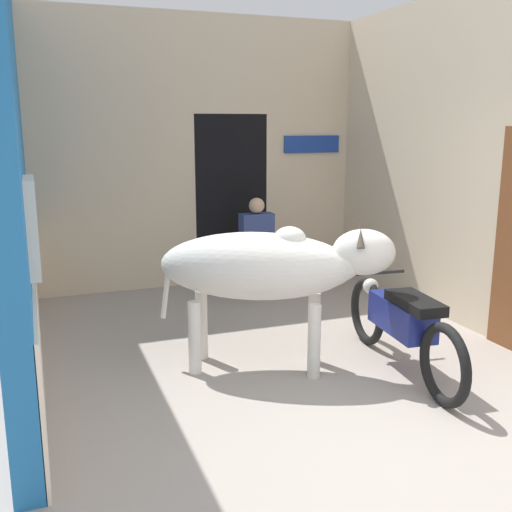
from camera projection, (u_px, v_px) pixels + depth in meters
name	position (u px, v px, depth m)	size (l,w,h in m)	color
ground_plane	(374.00, 439.00, 4.13)	(30.00, 30.00, 0.00)	#9E9389
wall_left_shopfront	(13.00, 178.00, 4.99)	(0.25, 4.37, 3.48)	#236BAD
wall_back_with_doorway	(207.00, 170.00, 8.09)	(4.27, 0.93, 3.48)	beige
wall_right_with_door	(454.00, 162.00, 6.47)	(0.22, 4.37, 3.48)	beige
cow	(269.00, 267.00, 5.13)	(2.01, 1.30, 1.31)	silver
motorcycle_near	(402.00, 323.00, 5.18)	(0.58, 2.02, 0.77)	black
shopkeeper_seated	(258.00, 244.00, 7.53)	(0.42, 0.33, 1.22)	brown
plastic_stool	(286.00, 272.00, 7.69)	(0.37, 0.37, 0.46)	#DB6093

